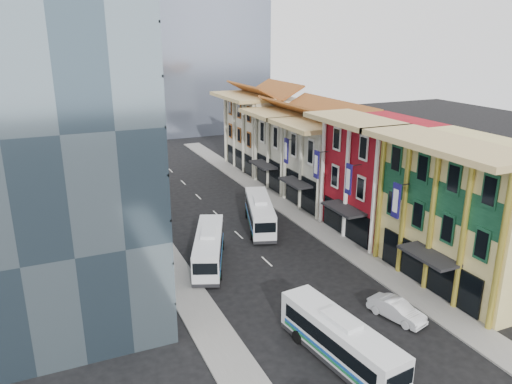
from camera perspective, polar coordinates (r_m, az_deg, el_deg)
name	(u,v)px	position (r m, az deg, el deg)	size (l,w,h in m)	color
ground	(362,351)	(35.87, 11.99, -17.35)	(200.00, 200.00, 0.00)	black
sidewalk_right	(309,222)	(56.31, 6.06, -3.46)	(3.00, 90.00, 0.15)	slate
sidewalk_left	(159,248)	(50.54, -11.01, -6.27)	(3.00, 90.00, 0.15)	slate
shophouse_tan	(471,214)	(45.14, 23.34, -2.34)	(8.00, 14.00, 12.00)	#D6C67B
shophouse_red	(381,177)	(53.48, 14.07, 1.63)	(8.00, 10.00, 12.00)	maroon
shophouse_cream_near	(331,165)	(61.19, 8.60, 3.03)	(8.00, 9.00, 10.00)	beige
shophouse_cream_mid	(296,150)	(68.71, 4.59, 4.81)	(8.00, 9.00, 10.00)	beige
shophouse_cream_far	(264,133)	(77.78, 0.90, 6.78)	(8.00, 12.00, 11.00)	beige
office_tower	(49,105)	(42.60, -22.57, 9.16)	(12.00, 26.00, 30.00)	#3C5060
office_block_far	(58,146)	(66.64, -21.72, 4.94)	(10.00, 18.00, 14.00)	gray
bus_left_near	(340,339)	(33.78, 9.59, -16.28)	(2.39, 10.20, 3.27)	silver
bus_left_far	(209,247)	(46.19, -5.41, -6.27)	(2.38, 10.16, 3.26)	white
bus_right	(260,213)	(54.32, 0.43, -2.36)	(2.45, 10.46, 3.36)	white
sedan_right	(397,310)	(39.51, 15.78, -12.84)	(1.55, 4.44, 1.47)	silver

